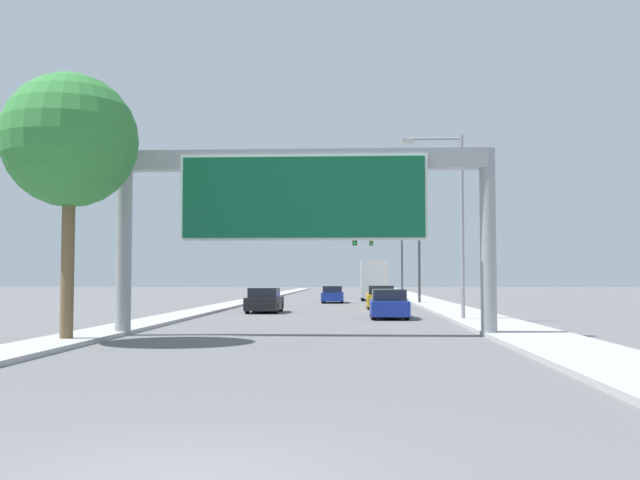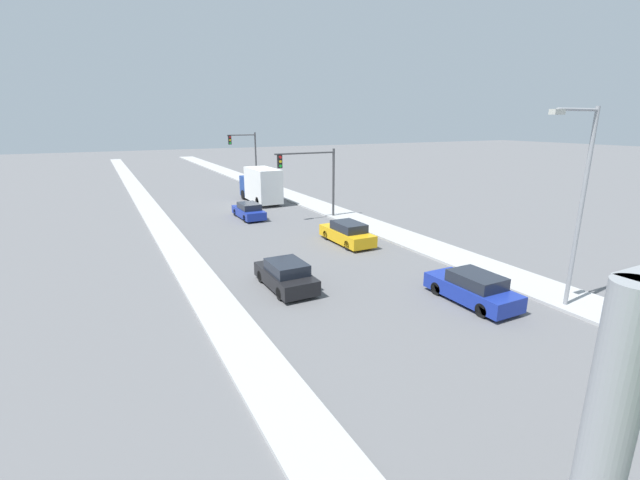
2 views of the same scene
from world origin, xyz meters
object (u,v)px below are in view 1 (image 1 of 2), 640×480
car_near_center (333,295)px  traffic_light_mid_block (392,254)px  car_mid_left (264,301)px  truck_box_primary (374,280)px  sign_gantry (304,196)px  car_mid_center (381,298)px  palm_tree_foreground (70,142)px  street_lamp_right (454,210)px  traffic_light_near_intersection (395,251)px  car_far_center (389,305)px

car_near_center → traffic_light_mid_block: bearing=71.5°
car_near_center → traffic_light_mid_block: 18.39m
car_mid_left → traffic_light_mid_block: size_ratio=0.62×
truck_box_primary → car_mid_left: bearing=-107.1°
sign_gantry → car_near_center: (0.00, 33.08, -4.28)m
truck_box_primary → car_mid_center: bearing=-90.0°
sign_gantry → car_near_center: 33.35m
car_near_center → car_mid_center: 11.29m
truck_box_primary → traffic_light_mid_block: (2.21, 10.58, 2.69)m
car_mid_left → palm_tree_foreground: bearing=-100.7°
street_lamp_right → car_mid_left: bearing=141.2°
street_lamp_right → palm_tree_foreground: bearing=-139.6°
truck_box_primary → traffic_light_near_intersection: (1.43, -9.42, 2.28)m
car_far_center → traffic_light_near_intersection: size_ratio=0.76×
traffic_light_near_intersection → car_far_center: bearing=-94.3°
sign_gantry → traffic_light_mid_block: size_ratio=1.97×
car_mid_center → traffic_light_near_intersection: 8.60m
car_far_center → street_lamp_right: 5.91m
car_far_center → street_lamp_right: size_ratio=0.52×
street_lamp_right → car_mid_center: bearing=102.3°
sign_gantry → car_mid_center: sign_gantry is taller
car_near_center → car_mid_center: car_mid_center is taller
car_mid_left → truck_box_primary: bearing=72.9°
car_near_center → truck_box_primary: bearing=61.6°
car_mid_center → sign_gantry: bearing=-98.9°
traffic_light_mid_block → palm_tree_foreground: 54.66m
palm_tree_foreground → traffic_light_near_intersection: bearing=69.8°
car_near_center → palm_tree_foreground: size_ratio=0.52×
traffic_light_near_intersection → car_mid_left: bearing=-122.2°
sign_gantry → truck_box_primary: (3.50, 39.55, -3.12)m
car_mid_center → traffic_light_near_intersection: (1.43, 7.78, 3.38)m
sign_gantry → traffic_light_mid_block: 50.45m
sign_gantry → car_near_center: size_ratio=3.04×
sign_gantry → traffic_light_near_intersection: 30.54m
traffic_light_mid_block → car_far_center: bearing=-93.2°
car_near_center → street_lamp_right: street_lamp_right is taller
traffic_light_mid_block → street_lamp_right: (0.78, -41.42, 0.71)m
truck_box_primary → traffic_light_mid_block: traffic_light_mid_block is taller
sign_gantry → car_mid_center: bearing=81.1°
car_mid_center → street_lamp_right: street_lamp_right is taller
car_far_center → car_near_center: size_ratio=1.02×
car_mid_center → palm_tree_foreground: (-10.73, -25.29, 5.64)m
traffic_light_mid_block → street_lamp_right: bearing=-88.9°
street_lamp_right → traffic_light_near_intersection: bearing=94.1°
car_near_center → palm_tree_foreground: palm_tree_foreground is taller
car_mid_center → truck_box_primary: size_ratio=0.67×
sign_gantry → car_near_center: bearing=90.0°
car_near_center → traffic_light_mid_block: (5.71, 17.05, 3.85)m
car_near_center → truck_box_primary: (3.50, 6.48, 1.16)m
palm_tree_foreground → sign_gantry: bearing=22.2°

